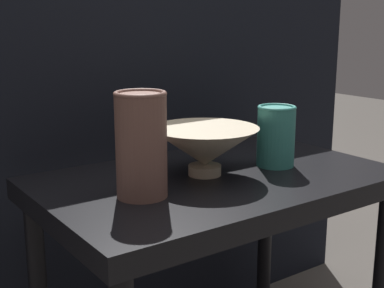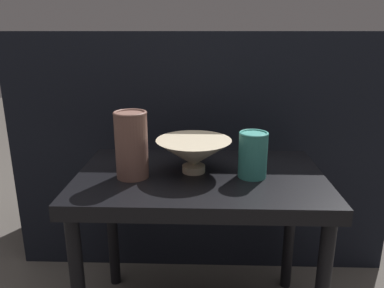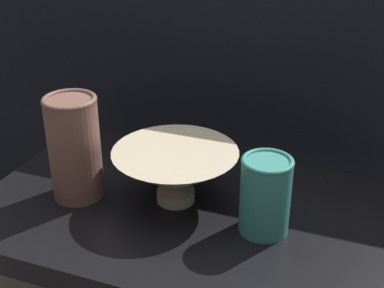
# 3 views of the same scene
# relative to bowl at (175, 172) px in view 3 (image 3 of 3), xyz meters

# --- Properties ---
(table) EXTENTS (0.68, 0.43, 0.49)m
(table) POSITION_rel_bowl_xyz_m (0.02, -0.01, -0.12)
(table) COLOR black
(table) RESTS_ON ground_plane
(couch_backdrop) EXTENTS (1.38, 0.50, 0.87)m
(couch_backdrop) POSITION_rel_bowl_xyz_m (0.02, 0.53, -0.11)
(couch_backdrop) COLOR black
(couch_backdrop) RESTS_ON ground_plane
(bowl) EXTENTS (0.21, 0.21, 0.09)m
(bowl) POSITION_rel_bowl_xyz_m (0.00, 0.00, 0.00)
(bowl) COLOR #C1B293
(bowl) RESTS_ON table
(vase_textured_left) EXTENTS (0.09, 0.09, 0.18)m
(vase_textured_left) POSITION_rel_bowl_xyz_m (-0.16, -0.04, 0.04)
(vase_textured_left) COLOR brown
(vase_textured_left) RESTS_ON table
(vase_colorful_right) EXTENTS (0.08, 0.08, 0.12)m
(vase_colorful_right) POSITION_rel_bowl_xyz_m (0.16, -0.03, 0.01)
(vase_colorful_right) COLOR teal
(vase_colorful_right) RESTS_ON table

